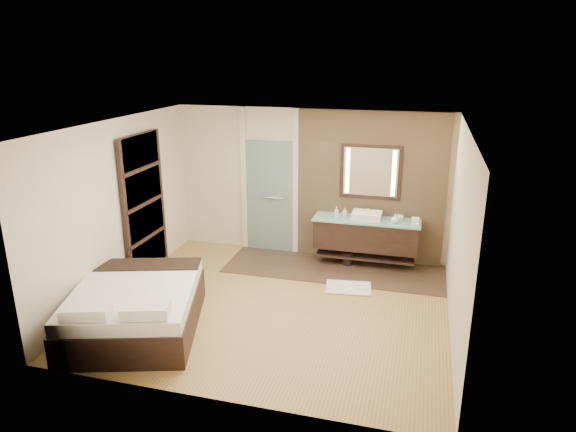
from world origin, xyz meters
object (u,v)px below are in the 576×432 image
(mirror_unit, at_px, (371,172))
(bed, at_px, (136,308))
(vanity, at_px, (366,234))
(waste_bin, at_px, (347,258))

(mirror_unit, height_order, bed, mirror_unit)
(vanity, height_order, mirror_unit, mirror_unit)
(mirror_unit, height_order, waste_bin, mirror_unit)
(vanity, bearing_deg, waste_bin, -167.27)
(mirror_unit, xyz_separation_m, waste_bin, (-0.30, -0.31, -1.53))
(vanity, relative_size, bed, 0.77)
(waste_bin, bearing_deg, bed, -129.43)
(mirror_unit, distance_m, waste_bin, 1.59)
(waste_bin, bearing_deg, vanity, 12.73)
(bed, bearing_deg, vanity, 30.92)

